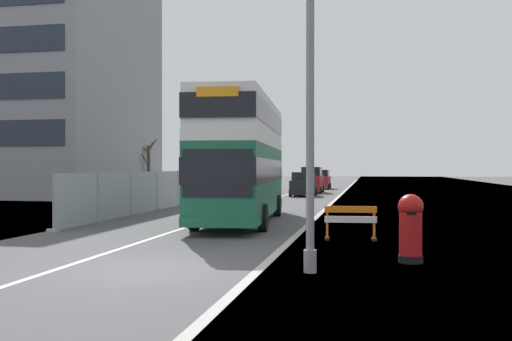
% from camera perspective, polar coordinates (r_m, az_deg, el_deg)
% --- Properties ---
extents(ground, '(140.00, 280.00, 0.10)m').
position_cam_1_polar(ground, '(13.46, -7.66, -9.77)').
color(ground, '#4C4C4F').
extents(double_decker_bus, '(3.45, 11.77, 5.10)m').
position_cam_1_polar(double_decker_bus, '(24.53, -1.37, 1.25)').
color(double_decker_bus, '#196042').
rests_on(double_decker_bus, ground).
extents(lamppost_foreground, '(0.29, 0.70, 8.64)m').
position_cam_1_polar(lamppost_foreground, '(12.93, 5.32, 8.21)').
color(lamppost_foreground, gray).
rests_on(lamppost_foreground, ground).
extents(red_pillar_postbox, '(0.60, 0.60, 1.66)m').
position_cam_1_polar(red_pillar_postbox, '(14.64, 14.89, -5.18)').
color(red_pillar_postbox, black).
rests_on(red_pillar_postbox, ground).
extents(roadworks_barrier, '(1.65, 0.58, 1.07)m').
position_cam_1_polar(roadworks_barrier, '(18.79, 9.23, -4.72)').
color(roadworks_barrier, orange).
rests_on(roadworks_barrier, ground).
extents(construction_site_fence, '(0.44, 20.60, 2.14)m').
position_cam_1_polar(construction_site_fence, '(31.20, -9.70, -2.05)').
color(construction_site_fence, '#A8AAAD').
rests_on(construction_site_fence, ground).
extents(car_oncoming_near, '(1.99, 4.11, 2.23)m').
position_cam_1_polar(car_oncoming_near, '(41.35, -1.56, -1.43)').
color(car_oncoming_near, navy).
rests_on(car_oncoming_near, ground).
extents(car_receding_mid, '(1.96, 3.90, 1.92)m').
position_cam_1_polar(car_receding_mid, '(46.95, 4.65, -1.40)').
color(car_receding_mid, black).
rests_on(car_receding_mid, ground).
extents(car_receding_far, '(2.01, 4.27, 2.35)m').
position_cam_1_polar(car_receding_far, '(53.18, 5.47, -1.00)').
color(car_receding_far, maroon).
rests_on(car_receding_far, ground).
extents(car_far_side, '(1.97, 4.45, 2.05)m').
position_cam_1_polar(car_far_side, '(63.02, 6.36, -0.92)').
color(car_far_side, maroon).
rests_on(car_far_side, ground).
extents(bare_tree_far_verge_near, '(2.34, 2.24, 4.84)m').
position_cam_1_polar(bare_tree_far_verge_near, '(51.92, -10.51, 0.47)').
color(bare_tree_far_verge_near, '#4C3D2D').
rests_on(bare_tree_far_verge_near, ground).
extents(bare_tree_far_verge_mid, '(3.28, 2.15, 4.06)m').
position_cam_1_polar(bare_tree_far_verge_mid, '(60.57, -3.86, -0.03)').
color(bare_tree_far_verge_mid, '#4C3D2D').
rests_on(bare_tree_far_verge_mid, ground).
extents(bare_tree_far_verge_far, '(2.64, 2.48, 4.40)m').
position_cam_1_polar(bare_tree_far_verge_far, '(69.47, -4.85, 0.21)').
color(bare_tree_far_verge_far, '#4C3D2D').
rests_on(bare_tree_far_verge_far, ground).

